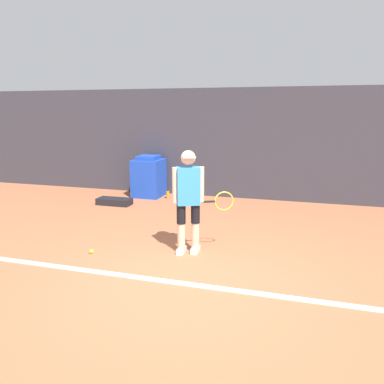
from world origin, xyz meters
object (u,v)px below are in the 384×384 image
Objects in this scene: tennis_ball at (91,251)px; water_bottle at (168,194)px; equipment_bag at (114,201)px; tennis_player at (189,197)px; covered_chair at (149,177)px.

tennis_ball is 0.31× the size of water_bottle.
tennis_ball is 0.08× the size of equipment_bag.
tennis_player reaches higher than equipment_bag.
equipment_bag is at bearing -111.15° from covered_chair.
water_bottle is (-1.59, 3.36, -0.78)m from tennis_player.
tennis_player is 3.80m from water_bottle.
covered_chair is 0.70m from water_bottle.
tennis_ball is 3.09m from equipment_bag.
tennis_player is 1.52× the size of covered_chair.
covered_chair is (-2.15, 3.50, -0.38)m from tennis_player.
tennis_player is 1.98× the size of equipment_bag.
tennis_player is 4.12m from covered_chair.
tennis_ball is at bearing -87.81° from water_bottle.
equipment_bag is at bearing -135.67° from water_bottle.
covered_chair is at bearing 166.56° from water_bottle.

